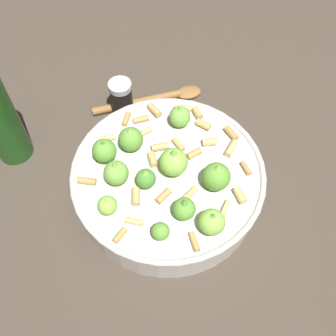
# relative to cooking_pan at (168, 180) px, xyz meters

# --- Properties ---
(ground_plane) EXTENTS (2.40, 2.40, 0.00)m
(ground_plane) POSITION_rel_cooking_pan_xyz_m (0.00, 0.00, -0.04)
(ground_plane) COLOR #42382D
(cooking_pan) EXTENTS (0.32, 0.32, 0.12)m
(cooking_pan) POSITION_rel_cooking_pan_xyz_m (0.00, 0.00, 0.00)
(cooking_pan) COLOR beige
(cooking_pan) RESTS_ON ground
(pepper_shaker) EXTENTS (0.04, 0.04, 0.08)m
(pepper_shaker) POSITION_rel_cooking_pan_xyz_m (-0.03, 0.20, -0.00)
(pepper_shaker) COLOR black
(pepper_shaker) RESTS_ON ground
(wooden_spoon) EXTENTS (0.23, 0.04, 0.02)m
(wooden_spoon) POSITION_rel_cooking_pan_xyz_m (0.04, 0.21, -0.04)
(wooden_spoon) COLOR olive
(wooden_spoon) RESTS_ON ground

